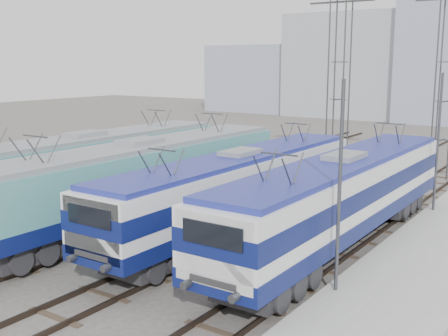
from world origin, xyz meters
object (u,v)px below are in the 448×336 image
mast_mid (438,146)px  catenary_tower_east (447,76)px  locomotive_far_left (83,165)px  locomotive_center_right (238,185)px  catenary_tower_west (339,75)px  mast_front (339,193)px  locomotive_center_left (137,177)px  locomotive_far_right (341,193)px

mast_mid → catenary_tower_east: bearing=101.9°
locomotive_far_left → mast_mid: mast_mid is taller
locomotive_center_right → catenary_tower_west: 16.72m
catenary_tower_east → mast_front: 22.32m
catenary_tower_east → locomotive_far_left: bearing=-125.3°
mast_front → mast_mid: same height
locomotive_far_left → catenary_tower_west: 18.57m
catenary_tower_east → mast_mid: catenary_tower_east is taller
catenary_tower_east → mast_front: size_ratio=1.71×
locomotive_center_left → catenary_tower_east: size_ratio=1.57×
locomotive_center_right → catenary_tower_east: catenary_tower_east is taller
locomotive_center_left → catenary_tower_west: catenary_tower_west is taller
locomotive_far_left → catenary_tower_east: bearing=54.7°
locomotive_far_left → locomotive_far_right: bearing=6.1°
locomotive_center_left → mast_mid: (10.85, 9.50, 1.16)m
catenary_tower_west → mast_front: catenary_tower_west is taller
locomotive_far_left → mast_mid: 17.71m
locomotive_center_right → mast_front: size_ratio=2.48×
catenary_tower_west → mast_mid: bearing=-42.9°
catenary_tower_east → catenary_tower_west: bearing=-162.9°
locomotive_center_left → locomotive_center_right: (4.50, 1.53, -0.11)m
locomotive_center_right → locomotive_far_right: (4.50, 0.68, 0.10)m
locomotive_far_right → mast_mid: (1.85, 7.29, 1.18)m
locomotive_center_right → mast_mid: bearing=51.4°
locomotive_far_left → catenary_tower_west: (6.75, 16.74, 4.34)m
locomotive_center_right → mast_front: (6.35, -4.03, 1.28)m
locomotive_far_left → mast_front: 15.74m
locomotive_far_left → catenary_tower_east: catenary_tower_east is taller
locomotive_far_left → mast_mid: bearing=29.7°
catenary_tower_west → locomotive_center_left: bearing=-97.3°
locomotive_far_left → locomotive_center_left: (4.50, -0.76, 0.04)m
locomotive_center_left → locomotive_center_right: bearing=18.8°
locomotive_center_left → catenary_tower_west: bearing=82.7°
locomotive_far_left → locomotive_far_right: (13.50, 1.45, 0.02)m
locomotive_far_right → mast_front: mast_front is taller
locomotive_center_left → catenary_tower_east: 21.80m
locomotive_far_left → locomotive_center_right: locomotive_far_left is taller
catenary_tower_west → mast_front: (8.60, -20.00, -3.14)m
locomotive_far_right → mast_front: (1.85, -4.71, 1.18)m
locomotive_center_right → catenary_tower_west: bearing=98.0°
mast_mid → locomotive_center_left: bearing=-138.8°
locomotive_center_right → mast_front: bearing=-32.4°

